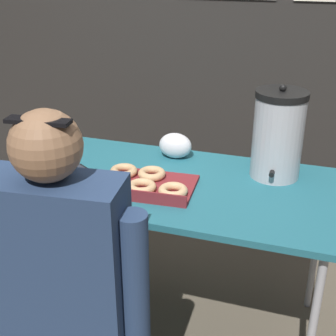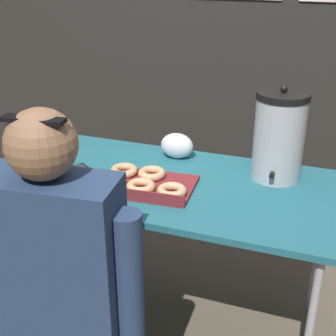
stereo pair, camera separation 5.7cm
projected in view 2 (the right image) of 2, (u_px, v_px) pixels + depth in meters
The scene contains 8 objects.
ground_plane at pixel (173, 319), 2.36m from camera, with size 12.00×12.00×0.00m, color brown.
back_wall at pixel (231, 29), 2.66m from camera, with size 6.00×0.11×2.55m.
folding_table at pixel (174, 192), 2.05m from camera, with size 1.37×0.72×0.78m.
donut_box at pixel (143, 183), 1.97m from camera, with size 0.42×0.30×0.05m.
coffee_urn at pixel (279, 136), 1.99m from camera, with size 0.22×0.25×0.41m.
cell_phone at pixel (71, 170), 2.12m from camera, with size 0.14×0.17×0.01m.
plastic_bag at pixel (177, 146), 2.24m from camera, with size 0.16×0.11×0.12m.
person_seated at pixel (59, 291), 1.64m from camera, with size 0.62×0.29×1.27m.
Camera 2 is at (0.59, -1.72, 1.69)m, focal length 50.00 mm.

